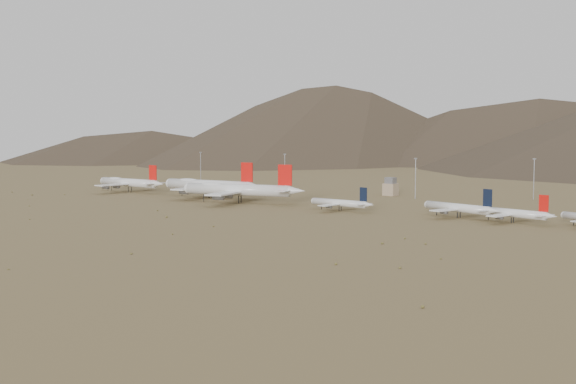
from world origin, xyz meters
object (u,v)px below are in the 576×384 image
Objects in this scene: widebody_west at (129,182)px; narrowbody_a at (341,203)px; widebody_east at (238,190)px; control_tower at (391,188)px; widebody_centre at (209,185)px; narrowbody_b at (460,208)px.

widebody_west is 1.63× the size of narrowbody_a.
widebody_east is 1.89× the size of narrowbody_a.
narrowbody_a is at bearing -76.79° from control_tower.
widebody_west reaches higher than narrowbody_a.
widebody_west is 5.47× the size of control_tower.
widebody_centre reaches higher than narrowbody_a.
narrowbody_a is at bearing -155.72° from narrowbody_b.
widebody_east is at bearing -27.28° from widebody_centre.
widebody_east is at bearing -5.85° from widebody_west.
narrowbody_a is at bearing -12.95° from widebody_centre.
narrowbody_a is 3.36× the size of control_tower.
widebody_east reaches higher than narrowbody_b.
narrowbody_a is 102.19m from control_tower.
widebody_east reaches higher than control_tower.
narrowbody_b is at bearing 11.56° from narrowbody_a.
narrowbody_b reaches higher than control_tower.
widebody_west reaches higher than narrowbody_b.
narrowbody_b is (134.76, 7.20, -3.08)m from widebody_east.
narrowbody_b is 3.72× the size of control_tower.
widebody_centre reaches higher than widebody_west.
widebody_centre is 173.12m from narrowbody_b.
widebody_east is at bearing -116.19° from control_tower.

